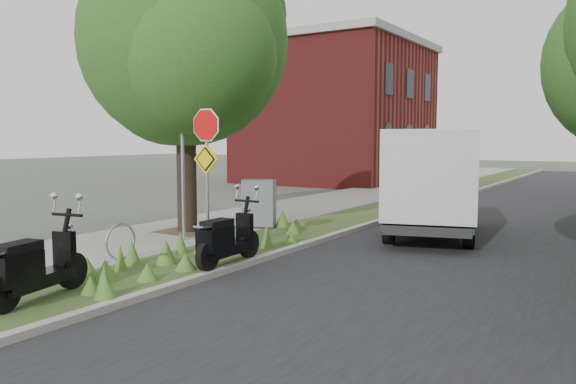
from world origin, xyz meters
name	(u,v)px	position (x,y,z in m)	size (l,w,h in m)	color
ground	(245,277)	(0.00, 0.00, 0.00)	(120.00, 120.00, 0.00)	#4C5147
sidewalk_near	(313,205)	(-4.25, 10.00, 0.06)	(3.50, 60.00, 0.12)	gray
verge	(381,210)	(-1.50, 10.00, 0.06)	(2.00, 60.00, 0.12)	#324D21
kerb_near	(408,212)	(-0.50, 10.00, 0.07)	(0.20, 60.00, 0.13)	#9E9991
road	(516,222)	(3.00, 10.00, 0.01)	(7.00, 60.00, 0.01)	black
street_tree_main	(184,54)	(-4.08, 2.86, 4.80)	(6.21, 5.54, 7.66)	black
bare_post	(183,158)	(-3.20, 1.80, 2.12)	(0.08, 0.08, 4.00)	#A5A8AD
bike_hoop	(121,242)	(-2.70, -0.60, 0.50)	(0.06, 0.78, 0.77)	#A5A8AD
sign_assembly	(206,152)	(-1.40, 0.58, 2.33)	(0.94, 0.08, 3.22)	#A5A8AD
brick_building	(337,111)	(-9.50, 22.00, 4.21)	(9.40, 10.40, 8.30)	maroon
scooter_near	(28,273)	(-1.48, -3.42, 0.59)	(0.70, 2.00, 0.96)	black
scooter_far	(223,243)	(-0.59, 0.09, 0.57)	(0.44, 1.95, 0.93)	black
box_truck	(431,178)	(1.51, 6.22, 1.56)	(3.43, 5.64, 2.39)	#262628
utility_cabinet	(259,204)	(-2.80, 4.42, 0.76)	(1.18, 1.00, 1.33)	#262628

